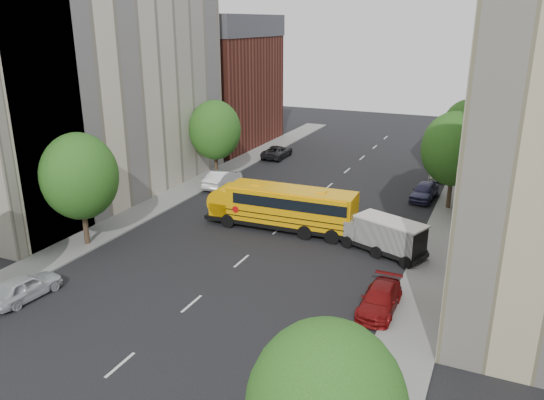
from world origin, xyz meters
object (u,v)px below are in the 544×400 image
Objects in this scene: street_tree_1 at (80,176)px; parked_car_0 at (25,287)px; safari_truck at (384,235)px; parked_car_3 at (380,299)px; parked_car_2 at (277,152)px; parked_car_1 at (222,179)px; street_tree_4 at (454,149)px; parked_car_4 at (425,191)px; street_tree_5 at (467,127)px; parked_car_5 at (440,171)px; school_bus at (281,205)px; street_tree_2 at (215,130)px.

parked_car_0 is (2.20, -7.26, -4.23)m from street_tree_1.
safari_truck is 7.60m from parked_car_3.
parked_car_1 is at bearing 87.77° from parked_car_2.
parked_car_4 is (-2.20, 1.65, -4.31)m from street_tree_4.
street_tree_4 is 1.62× the size of parked_car_2.
street_tree_5 is at bearing 104.00° from safari_truck.
street_tree_1 reaches higher than parked_car_4.
street_tree_1 is at bearing 82.43° from parked_car_1.
parked_car_4 reaches higher than parked_car_5.
street_tree_5 reaches higher than parked_car_2.
street_tree_4 reaches higher than street_tree_5.
street_tree_1 reaches higher than parked_car_2.
street_tree_1 is 28.51m from parked_car_2.
street_tree_1 is at bearing -126.25° from street_tree_5.
street_tree_1 is 14.18m from school_bus.
parked_car_5 is at bearing 90.72° from parked_car_3.
street_tree_5 is 42.39m from parked_car_0.
street_tree_1 is 0.98× the size of street_tree_4.
street_tree_4 is 12.00m from safari_truck.
street_tree_5 is at bearing 28.61° from street_tree_2.
parked_car_1 is at bearing 174.16° from safari_truck.
parked_car_2 is (-19.87, -1.89, -4.01)m from street_tree_5.
street_tree_4 is 12.01m from street_tree_5.
parked_car_5 is (9.05, 18.84, -1.11)m from school_bus.
school_bus is at bearing 112.89° from parked_car_2.
parked_car_0 is at bearing -128.09° from street_tree_4.
street_tree_1 is at bearing 178.59° from parked_car_3.
parked_car_0 is 0.84× the size of parked_car_2.
street_tree_5 reaches higher than parked_car_3.
street_tree_1 is 28.21m from parked_car_4.
street_tree_2 is 1.82× the size of parked_car_0.
parked_car_2 is at bearing 159.41° from parked_car_4.
safari_truck is 1.22× the size of parked_car_2.
street_tree_5 is 23.45m from safari_truck.
parked_car_5 is at bearing 53.31° from street_tree_1.
parked_car_5 reaches higher than parked_car_2.
safari_truck is (19.10, 6.98, -3.64)m from street_tree_1.
parked_car_4 is 1.00× the size of parked_car_5.
street_tree_4 is (22.00, 0.00, 0.25)m from street_tree_2.
school_bus reaches higher than parked_car_1.
parked_car_4 is at bearing 4.76° from street_tree_2.
street_tree_4 is 1.80× the size of parked_car_4.
parked_car_0 is at bearing -118.71° from safari_truck.
street_tree_5 is (22.00, 30.00, -0.25)m from street_tree_1.
street_tree_1 is at bearing -145.40° from school_bus.
street_tree_4 is 1.66× the size of parked_car_1.
parked_car_3 is (-1.40, -30.44, -4.05)m from street_tree_5.
parked_car_4 is (8.68, 11.42, -1.09)m from school_bus.
parked_car_2 is 34.01m from parked_car_3.
street_tree_5 is at bearing -176.01° from parked_car_2.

